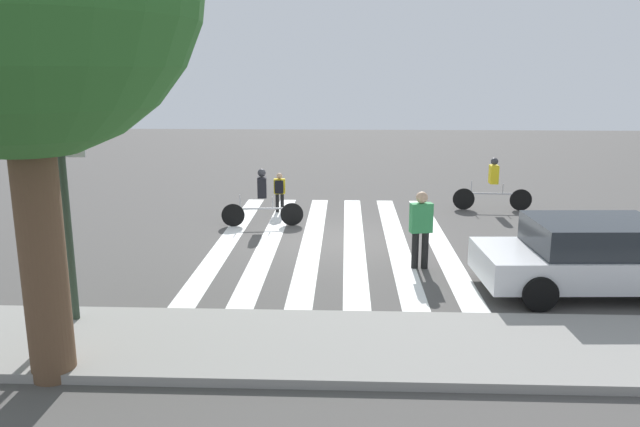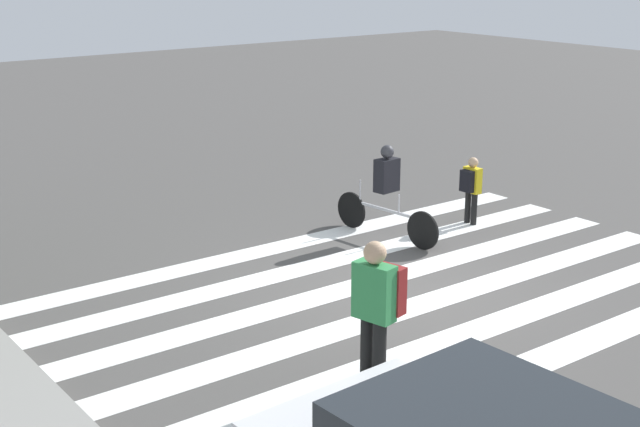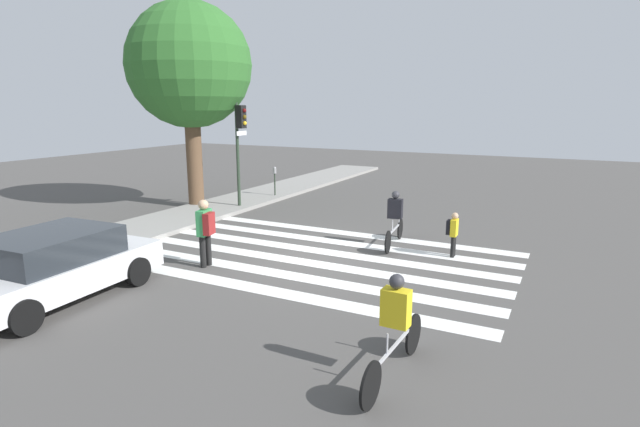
{
  "view_description": "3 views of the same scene",
  "coord_description": "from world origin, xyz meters",
  "views": [
    {
      "loc": [
        -0.3,
        15.1,
        4.19
      ],
      "look_at": [
        0.3,
        0.76,
        0.88
      ],
      "focal_mm": 35.0,
      "sensor_mm": 36.0,
      "label": 1
    },
    {
      "loc": [
        -8.68,
        7.98,
        4.66
      ],
      "look_at": [
        1.06,
        0.6,
        1.01
      ],
      "focal_mm": 50.0,
      "sensor_mm": 36.0,
      "label": 2
    },
    {
      "loc": [
        -11.22,
        -5.8,
        3.94
      ],
      "look_at": [
        -0.61,
        -0.4,
        1.34
      ],
      "focal_mm": 28.0,
      "sensor_mm": 36.0,
      "label": 3
    }
  ],
  "objects": [
    {
      "name": "traffic_light",
      "position": [
        4.18,
        5.4,
        2.89
      ],
      "size": [
        0.6,
        0.5,
        4.12
      ],
      "color": "#283828",
      "rests_on": "ground_plane"
    },
    {
      "name": "car_parked_far_curb",
      "position": [
        -5.05,
        3.49,
        0.73
      ],
      "size": [
        4.4,
        2.26,
        1.42
      ],
      "rotation": [
        0.0,
        0.0,
        0.05
      ],
      "color": "silver",
      "rests_on": "ground_plane"
    },
    {
      "name": "cyclist_mid_street",
      "position": [
        -4.79,
        -3.74,
        0.86
      ],
      "size": [
        2.38,
        0.41,
        1.61
      ],
      "rotation": [
        0.0,
        0.0,
        -0.04
      ],
      "color": "black",
      "rests_on": "ground_plane"
    },
    {
      "name": "pedestrian_adult_yellow_jacket",
      "position": [
        -1.93,
        2.09,
        0.99
      ],
      "size": [
        0.5,
        0.46,
        1.69
      ],
      "rotation": [
        0.0,
        0.0,
        0.22
      ],
      "color": "black",
      "rests_on": "ground_plane"
    },
    {
      "name": "ground_plane",
      "position": [
        0.0,
        0.0,
        0.0
      ],
      "size": [
        60.0,
        60.0,
        0.0
      ],
      "primitive_type": "plane",
      "color": "#4C4947"
    },
    {
      "name": "street_tree",
      "position": [
        3.74,
        7.27,
        5.34
      ],
      "size": [
        4.64,
        4.64,
        7.7
      ],
      "color": "brown",
      "rests_on": "ground_plane"
    },
    {
      "name": "crosswalk_stripes",
      "position": [
        0.0,
        0.0,
        0.0
      ],
      "size": [
        5.8,
        10.0,
        0.01
      ],
      "color": "white",
      "rests_on": "ground_plane"
    },
    {
      "name": "sidewalk_curb",
      "position": [
        0.0,
        6.25,
        0.07
      ],
      "size": [
        36.0,
        2.5,
        0.14
      ],
      "color": "gray",
      "rests_on": "ground_plane"
    },
    {
      "name": "parking_meter",
      "position": [
        6.7,
        5.49,
        1.02
      ],
      "size": [
        0.15,
        0.15,
        1.37
      ],
      "color": "#283828",
      "rests_on": "ground_plane"
    },
    {
      "name": "cyclist_far_lane",
      "position": [
        1.97,
        -1.46,
        0.86
      ],
      "size": [
        2.23,
        0.42,
        1.59
      ],
      "rotation": [
        0.0,
        0.0,
        0.11
      ],
      "color": "black",
      "rests_on": "ground_plane"
    },
    {
      "name": "pedestrian_adult_blue_shirt",
      "position": [
        1.67,
        -3.16,
        0.7
      ],
      "size": [
        0.33,
        0.28,
        1.2
      ],
      "rotation": [
        0.0,
        0.0,
        3.15
      ],
      "color": "black",
      "rests_on": "ground_plane"
    }
  ]
}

